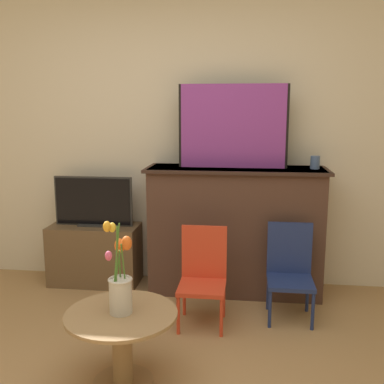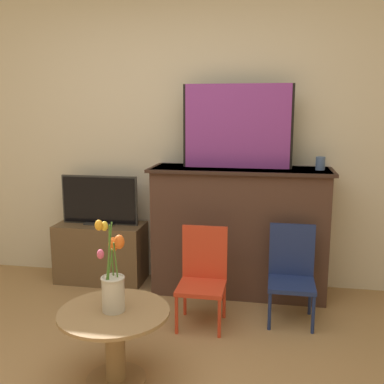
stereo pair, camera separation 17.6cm
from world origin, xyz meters
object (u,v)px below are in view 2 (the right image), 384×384
object	(u,v)px
chair_red	(203,273)
chair_blue	(291,270)
tv_monitor	(99,201)
vase_tulips	(113,282)
painting	(237,126)

from	to	relation	value
chair_red	chair_blue	world-z (taller)	same
tv_monitor	vase_tulips	bearing A→B (deg)	-65.73
chair_blue	vase_tulips	world-z (taller)	vase_tulips
tv_monitor	vase_tulips	size ratio (longest dim) A/B	1.29
painting	chair_blue	xyz separation A→B (m)	(0.45, -0.43, -1.01)
tv_monitor	chair_blue	world-z (taller)	tv_monitor
painting	chair_red	size ratio (longest dim) A/B	1.27
painting	tv_monitor	xyz separation A→B (m)	(-1.19, 0.02, -0.65)
tv_monitor	chair_red	distance (m)	1.24
tv_monitor	chair_red	size ratio (longest dim) A/B	0.99
painting	chair_blue	bearing A→B (deg)	-44.04
painting	chair_red	distance (m)	1.19
chair_blue	vase_tulips	bearing A→B (deg)	-135.38
chair_red	vase_tulips	world-z (taller)	vase_tulips
painting	chair_red	xyz separation A→B (m)	(-0.18, -0.60, -1.01)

